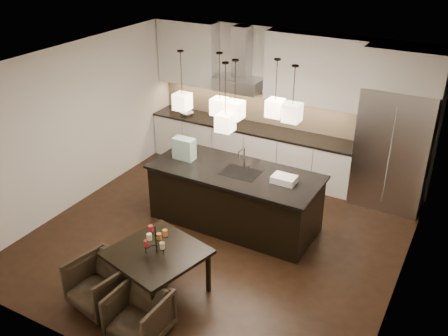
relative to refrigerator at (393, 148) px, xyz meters
The scene contains 37 objects.
floor 3.35m from the refrigerator, 131.42° to the right, with size 5.50×5.50×0.02m, color black.
ceiling 3.62m from the refrigerator, 131.42° to the right, with size 5.50×5.50×0.02m, color white.
wall_back 2.16m from the refrigerator, 169.74° to the left, with size 5.50×0.02×2.80m, color silver.
wall_front 5.56m from the refrigerator, 112.22° to the right, with size 5.50×0.02×2.80m, color silver.
wall_left 5.42m from the refrigerator, 153.91° to the right, with size 0.02×5.50×2.80m, color silver.
wall_right 2.49m from the refrigerator, 74.50° to the right, with size 0.02×5.50×2.80m, color silver.
refrigerator is the anchor object (origin of this frame).
fridge_panel 1.40m from the refrigerator, ahead, with size 1.26×0.72×0.65m, color silver.
lower_cabinets 2.80m from the refrigerator, behind, with size 4.21×0.62×0.88m, color silver.
countertop 2.73m from the refrigerator, behind, with size 4.21×0.66×0.04m, color black.
backsplash 2.75m from the refrigerator, behind, with size 4.21×0.02×0.63m, color #BEAC89.
upper_cab_left 4.35m from the refrigerator, behind, with size 1.25×0.35×1.25m, color silver.
upper_cab_right 1.91m from the refrigerator, behind, with size 1.86×0.35×1.25m, color silver.
hood_canopy 3.09m from the refrigerator, behind, with size 0.90×0.52×0.24m, color #B7B7BA.
hood_chimney 3.28m from the refrigerator, behind, with size 0.30×0.28×0.96m, color #B7B7BA.
fruit_bowl 4.17m from the refrigerator, behind, with size 0.26×0.26×0.06m, color silver.
island_body 2.86m from the refrigerator, 137.34° to the right, with size 2.68×1.07×0.94m, color black.
island_top 2.80m from the refrigerator, 137.34° to the right, with size 2.76×1.16×0.04m, color black.
faucet 2.65m from the refrigerator, 137.43° to the right, with size 0.11×0.26×0.41m, color silver, non-canonical shape.
tote_bag 3.56m from the refrigerator, 147.64° to the right, with size 0.36×0.19×0.36m, color #2E6D55.
food_container 2.25m from the refrigerator, 122.95° to the right, with size 0.36×0.26×0.11m, color silver.
dining_table 4.52m from the refrigerator, 119.04° to the right, with size 1.11×1.11×0.67m, color black, non-canonical shape.
candelabra 4.47m from the refrigerator, 119.04° to the right, with size 0.32×0.32×0.39m, color black, non-canonical shape.
candle_a 4.44m from the refrigerator, 117.49° to the right, with size 0.07×0.07×0.09m, color beige.
candle_b 4.38m from the refrigerator, 120.19° to the right, with size 0.07×0.07×0.09m, color #C0702F.
candle_c 4.59m from the refrigerator, 119.45° to the right, with size 0.07×0.07×0.09m, color #A82728.
candle_d 4.36m from the refrigerator, 118.07° to the right, with size 0.07×0.07×0.09m, color #C0702F.
candle_e 4.48m from the refrigerator, 120.53° to the right, with size 0.07×0.07×0.09m, color #A82728.
candle_f 4.57m from the refrigerator, 118.46° to the right, with size 0.07×0.07×0.09m, color beige.
armchair_left 5.26m from the refrigerator, 121.14° to the right, with size 0.70×0.72×0.66m, color black.
armchair_right 5.09m from the refrigerator, 112.43° to the right, with size 0.65×0.67×0.61m, color black.
pendant_a 3.67m from the refrigerator, 147.32° to the right, with size 0.24×0.24×0.26m, color #FBE4C4.
pendant_b 3.11m from the refrigerator, 144.19° to the right, with size 0.24×0.24×0.26m, color #FBE4C4.
pendant_c 3.00m from the refrigerator, 135.29° to the right, with size 0.24×0.24×0.26m, color #FBE4C4.
pendant_d 2.46m from the refrigerator, 132.19° to the right, with size 0.24×0.24×0.26m, color #FBE4C4.
pendant_e 2.44m from the refrigerator, 121.96° to the right, with size 0.24×0.24×0.26m, color #FBE4C4.
pendant_f 3.13m from the refrigerator, 133.47° to the right, with size 0.24×0.24×0.26m, color #FBE4C4.
Camera 1 is at (3.27, -5.79, 4.60)m, focal length 40.00 mm.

